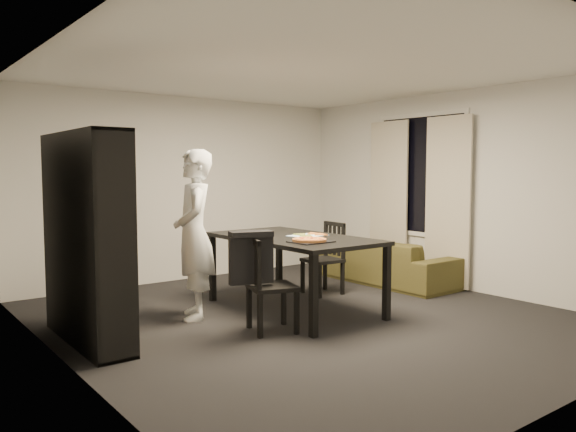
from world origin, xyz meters
TOP-DOWN VIEW (x-y plane):
  - room at (0.00, 0.00)m, footprint 5.01×5.51m
  - window_pane at (2.48, 0.60)m, footprint 0.02×1.40m
  - window_frame at (2.48, 0.60)m, footprint 0.03×1.52m
  - curtain_left at (2.40, 0.08)m, footprint 0.03×0.70m
  - curtain_right at (2.40, 1.12)m, footprint 0.03×0.70m
  - bookshelf at (-2.16, 0.60)m, footprint 0.35×1.50m
  - dining_table at (0.05, 0.38)m, footprint 1.10×1.99m
  - chair_left at (-0.71, -0.13)m, footprint 0.53×0.53m
  - chair_right at (0.94, 0.80)m, footprint 0.45×0.45m
  - draped_jacket at (-0.83, -0.09)m, footprint 0.44×0.29m
  - person at (-0.99, 0.74)m, footprint 0.65×0.77m
  - baking_tray at (-0.12, -0.13)m, footprint 0.41×0.33m
  - pepperoni_pizza at (-0.14, -0.12)m, footprint 0.35×0.35m
  - kitchen_towel at (0.20, 0.32)m, footprint 0.44×0.36m
  - pizza_slices at (0.23, 0.31)m, footprint 0.40×0.35m
  - sofa at (2.04, 0.85)m, footprint 0.83×2.12m

SIDE VIEW (x-z plane):
  - sofa at x=2.04m, z-range 0.00..0.62m
  - chair_right at x=0.94m, z-range 0.06..0.97m
  - chair_left at x=-0.71m, z-range 0.06..0.98m
  - dining_table at x=0.05m, z-range 0.34..1.17m
  - draped_jacket at x=-0.83m, z-range 0.50..1.01m
  - kitchen_towel at x=0.20m, z-range 0.83..0.84m
  - baking_tray at x=-0.12m, z-range 0.83..0.84m
  - pizza_slices at x=0.23m, z-range 0.84..0.85m
  - pepperoni_pizza at x=-0.14m, z-range 0.84..0.87m
  - person at x=-0.99m, z-range 0.00..1.78m
  - bookshelf at x=-2.16m, z-range 0.00..1.90m
  - curtain_left at x=2.40m, z-range 0.02..2.27m
  - curtain_right at x=2.40m, z-range 0.02..2.27m
  - room at x=0.00m, z-range 0.00..2.60m
  - window_pane at x=2.48m, z-range 0.70..2.30m
  - window_frame at x=2.48m, z-range 0.64..2.36m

